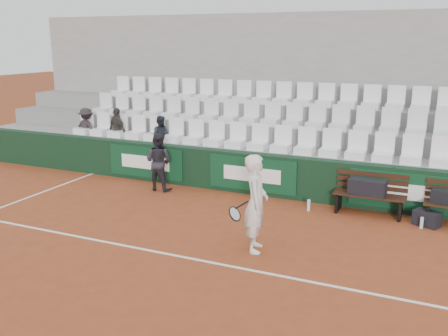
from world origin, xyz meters
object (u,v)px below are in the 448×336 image
(bench_left, at_px, (369,204))
(ball_kid, at_px, (158,162))
(water_bottle_far, at_px, (422,223))
(spectator_c, at_px, (160,120))
(spectator_a, at_px, (86,113))
(sports_bag_left, at_px, (367,187))
(sports_bag_right, at_px, (447,197))
(sports_bag_ground, at_px, (427,218))
(water_bottle_near, at_px, (309,205))
(tennis_player, at_px, (256,203))
(spectator_b, at_px, (117,114))

(bench_left, relative_size, ball_kid, 1.04)
(water_bottle_far, relative_size, spectator_c, 0.21)
(spectator_a, bearing_deg, sports_bag_left, 179.85)
(sports_bag_right, relative_size, ball_kid, 0.40)
(sports_bag_ground, bearing_deg, water_bottle_near, -177.86)
(sports_bag_ground, distance_m, water_bottle_far, 0.23)
(tennis_player, xyz_separation_m, spectator_b, (-5.55, 3.69, 0.75))
(water_bottle_near, xyz_separation_m, spectator_c, (-4.49, 1.25, 1.43))
(sports_bag_ground, height_order, water_bottle_far, sports_bag_ground)
(spectator_a, bearing_deg, water_bottle_far, 178.33)
(spectator_c, bearing_deg, bench_left, 157.62)
(bench_left, distance_m, water_bottle_far, 1.18)
(sports_bag_left, distance_m, tennis_player, 3.12)
(bench_left, bearing_deg, spectator_c, 170.69)
(sports_bag_right, bearing_deg, sports_bag_ground, -146.39)
(sports_bag_left, relative_size, sports_bag_ground, 1.54)
(tennis_player, bearing_deg, water_bottle_far, 41.12)
(spectator_b, bearing_deg, tennis_player, 169.07)
(water_bottle_near, height_order, water_bottle_far, water_bottle_near)
(sports_bag_right, relative_size, spectator_a, 0.48)
(water_bottle_near, xyz_separation_m, water_bottle_far, (2.33, -0.12, -0.01))
(bench_left, xyz_separation_m, spectator_c, (-5.72, 0.94, 1.33))
(water_bottle_far, height_order, spectator_b, spectator_b)
(water_bottle_near, bearing_deg, sports_bag_ground, 2.14)
(ball_kid, bearing_deg, sports_bag_right, -177.11)
(ball_kid, relative_size, spectator_c, 1.30)
(sports_bag_ground, height_order, water_bottle_near, sports_bag_ground)
(sports_bag_ground, bearing_deg, ball_kid, -179.62)
(ball_kid, bearing_deg, tennis_player, 145.20)
(tennis_player, height_order, spectator_b, spectator_b)
(bench_left, relative_size, water_bottle_far, 6.41)
(sports_bag_right, relative_size, water_bottle_far, 2.46)
(water_bottle_near, xyz_separation_m, tennis_player, (-0.34, -2.44, 0.75))
(water_bottle_near, relative_size, tennis_player, 0.15)
(water_bottle_far, bearing_deg, bench_left, 158.51)
(tennis_player, distance_m, spectator_b, 6.71)
(bench_left, xyz_separation_m, sports_bag_ground, (1.18, -0.22, -0.07))
(water_bottle_near, distance_m, tennis_player, 2.58)
(ball_kid, bearing_deg, water_bottle_near, 179.97)
(water_bottle_near, relative_size, spectator_c, 0.23)
(sports_bag_right, relative_size, water_bottle_near, 2.25)
(sports_bag_right, bearing_deg, sports_bag_left, -178.81)
(sports_bag_ground, bearing_deg, spectator_a, 172.97)
(tennis_player, distance_m, spectator_a, 7.63)
(sports_bag_left, height_order, water_bottle_near, sports_bag_left)
(tennis_player, distance_m, ball_kid, 4.30)
(sports_bag_right, distance_m, water_bottle_far, 0.75)
(sports_bag_right, height_order, tennis_player, tennis_player)
(water_bottle_far, bearing_deg, spectator_a, 171.63)
(bench_left, relative_size, sports_bag_ground, 3.00)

